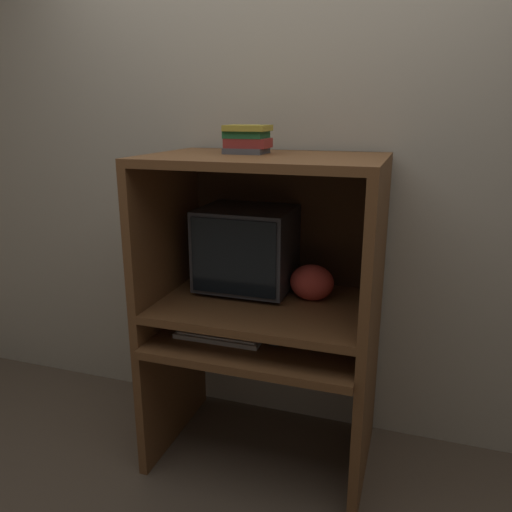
% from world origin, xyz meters
% --- Properties ---
extents(ground_plane, '(12.00, 12.00, 0.00)m').
position_xyz_m(ground_plane, '(0.00, 0.00, 0.00)').
color(ground_plane, brown).
extents(wall_back, '(6.00, 0.06, 2.60)m').
position_xyz_m(wall_back, '(0.00, 0.73, 1.30)').
color(wall_back, '#B2A893').
rests_on(wall_back, ground_plane).
extents(desk_base, '(0.99, 0.70, 0.64)m').
position_xyz_m(desk_base, '(0.00, 0.30, 0.42)').
color(desk_base, brown).
rests_on(desk_base, ground_plane).
extents(desk_monitor_shelf, '(0.99, 0.67, 0.15)m').
position_xyz_m(desk_monitor_shelf, '(0.00, 0.33, 0.76)').
color(desk_monitor_shelf, brown).
rests_on(desk_monitor_shelf, desk_base).
extents(hutch_upper, '(0.99, 0.67, 0.65)m').
position_xyz_m(hutch_upper, '(0.00, 0.37, 1.22)').
color(hutch_upper, brown).
rests_on(hutch_upper, desk_monitor_shelf).
extents(crt_monitor, '(0.43, 0.37, 0.40)m').
position_xyz_m(crt_monitor, '(-0.13, 0.46, 1.00)').
color(crt_monitor, '#333338').
rests_on(crt_monitor, desk_monitor_shelf).
extents(keyboard, '(0.39, 0.14, 0.03)m').
position_xyz_m(keyboard, '(-0.17, 0.21, 0.66)').
color(keyboard, beige).
rests_on(keyboard, desk_base).
extents(mouse, '(0.07, 0.05, 0.03)m').
position_xyz_m(mouse, '(0.09, 0.21, 0.66)').
color(mouse, '#28282B').
rests_on(mouse, desk_base).
extents(snack_bag, '(0.20, 0.15, 0.16)m').
position_xyz_m(snack_bag, '(0.20, 0.43, 0.87)').
color(snack_bag, '#BC382D').
rests_on(snack_bag, desk_monitor_shelf).
extents(book_stack, '(0.19, 0.16, 0.12)m').
position_xyz_m(book_stack, '(-0.10, 0.41, 1.50)').
color(book_stack, '#4C4C51').
rests_on(book_stack, hutch_upper).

